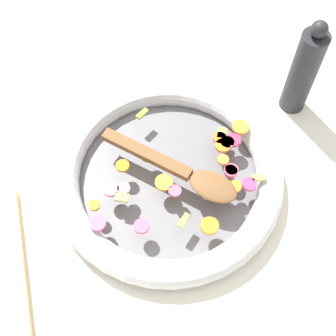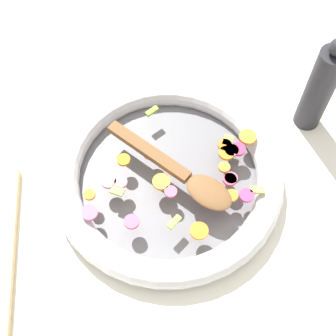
{
  "view_description": "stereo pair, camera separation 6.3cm",
  "coord_description": "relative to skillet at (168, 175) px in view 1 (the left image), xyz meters",
  "views": [
    {
      "loc": [
        0.4,
        -0.1,
        0.79
      ],
      "look_at": [
        0.0,
        0.0,
        0.05
      ],
      "focal_mm": 50.0,
      "sensor_mm": 36.0,
      "label": 1
    },
    {
      "loc": [
        0.41,
        -0.04,
        0.79
      ],
      "look_at": [
        0.0,
        0.0,
        0.05
      ],
      "focal_mm": 50.0,
      "sensor_mm": 36.0,
      "label": 2
    }
  ],
  "objects": [
    {
      "name": "skillet",
      "position": [
        0.0,
        0.0,
        0.0
      ],
      "size": [
        0.43,
        0.43,
        0.05
      ],
      "color": "slate",
      "rests_on": "ground_plane"
    },
    {
      "name": "wooden_spoon",
      "position": [
        0.02,
        0.02,
        0.04
      ],
      "size": [
        0.22,
        0.22,
        0.01
      ],
      "color": "brown",
      "rests_on": "chopped_vegetables"
    },
    {
      "name": "ground_plane",
      "position": [
        0.0,
        0.0,
        -0.02
      ],
      "size": [
        4.0,
        4.0,
        0.0
      ],
      "primitive_type": "plane",
      "color": "silver"
    },
    {
      "name": "pepper_mill",
      "position": [
        -0.11,
        0.3,
        0.08
      ],
      "size": [
        0.05,
        0.05,
        0.23
      ],
      "color": "#232328",
      "rests_on": "ground_plane"
    },
    {
      "name": "chopped_vegetables",
      "position": [
        0.02,
        0.04,
        0.03
      ],
      "size": [
        0.28,
        0.34,
        0.01
      ],
      "color": "orange",
      "rests_on": "skillet"
    }
  ]
}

